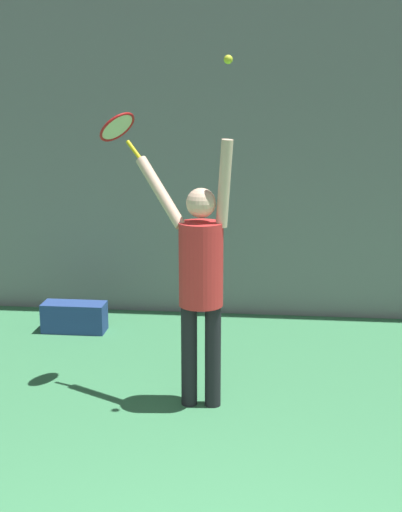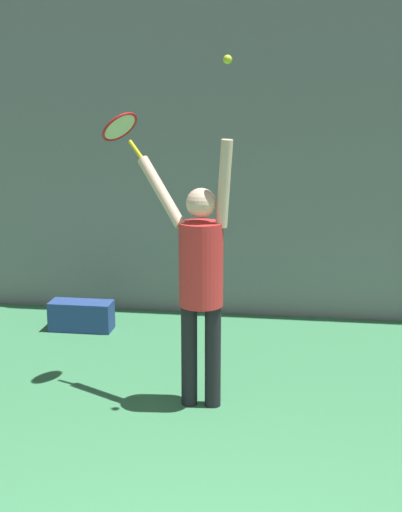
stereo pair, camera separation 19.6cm
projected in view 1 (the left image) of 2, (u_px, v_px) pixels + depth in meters
The scene contains 5 objects.
back_wall at pixel (264, 91), 7.66m from camera, with size 18.00×0.10×5.00m.
tennis_player at pixel (200, 273), 5.59m from camera, with size 0.84×0.53×2.16m.
tennis_racket at pixel (118, 129), 5.82m from camera, with size 0.43×0.42×0.39m.
tennis_ball at pixel (228, 59), 5.09m from camera, with size 0.07×0.07×0.07m.
equipment_bag at pixel (74, 317), 7.58m from camera, with size 0.67×0.27×0.31m.
Camera 1 is at (0.17, -2.39, 2.52)m, focal length 50.00 mm.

